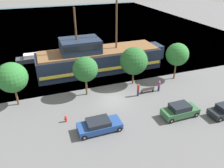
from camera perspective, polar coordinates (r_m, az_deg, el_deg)
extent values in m
plane|color=#5B5B5E|center=(28.07, 0.35, -4.15)|extent=(160.00, 160.00, 0.00)
plane|color=#33566B|center=(68.43, -12.92, 14.80)|extent=(80.00, 80.00, 0.00)
cube|color=#192338|center=(35.85, -3.37, 6.14)|extent=(19.74, 5.49, 3.19)
cube|color=gold|center=(36.03, -3.35, 5.43)|extent=(19.34, 5.57, 0.45)
cube|color=#192338|center=(39.72, 11.38, 8.59)|extent=(1.40, 3.02, 2.23)
cube|color=brown|center=(35.24, -3.45, 8.73)|extent=(18.95, 5.05, 0.25)
cube|color=#192338|center=(34.21, -8.32, 9.91)|extent=(5.92, 4.39, 2.04)
cube|color=black|center=(34.12, -8.36, 10.39)|extent=(5.63, 4.45, 0.73)
cylinder|color=#4C331E|center=(35.04, 1.17, 15.56)|extent=(0.28, 0.28, 7.86)
cylinder|color=#4C331E|center=(33.48, -9.45, 13.56)|extent=(0.28, 0.28, 6.68)
cube|color=#2D333D|center=(42.11, -19.64, 6.16)|extent=(6.17, 1.91, 0.78)
cube|color=silver|center=(41.88, -20.42, 6.95)|extent=(2.47, 1.49, 0.63)
cube|color=black|center=(41.86, -19.41, 7.12)|extent=(0.12, 1.34, 0.50)
cube|color=#2D5B38|center=(26.02, 17.33, -6.90)|extent=(4.16, 1.76, 0.74)
cube|color=black|center=(25.59, 17.32, -5.73)|extent=(2.16, 1.58, 0.60)
cylinder|color=black|center=(26.62, 21.08, -7.48)|extent=(0.65, 0.22, 0.65)
cylinder|color=gray|center=(26.62, 21.08, -7.48)|extent=(0.25, 0.25, 0.25)
cylinder|color=black|center=(27.58, 19.05, -5.76)|extent=(0.65, 0.22, 0.65)
cylinder|color=gray|center=(27.58, 19.05, -5.76)|extent=(0.25, 0.25, 0.25)
cylinder|color=black|center=(24.83, 15.22, -9.24)|extent=(0.65, 0.22, 0.65)
cylinder|color=gray|center=(24.83, 15.22, -9.24)|extent=(0.25, 0.25, 0.25)
cylinder|color=black|center=(25.86, 13.30, -7.31)|extent=(0.65, 0.22, 0.65)
cylinder|color=gray|center=(25.86, 13.30, -7.31)|extent=(0.25, 0.25, 0.25)
cube|color=navy|center=(22.97, -3.27, -10.90)|extent=(4.53, 1.94, 0.64)
cube|color=black|center=(22.60, -3.64, -9.90)|extent=(2.36, 1.74, 0.45)
cylinder|color=black|center=(22.95, 1.90, -11.70)|extent=(0.60, 0.22, 0.60)
cylinder|color=gray|center=(22.95, 1.90, -11.70)|extent=(0.23, 0.25, 0.23)
cylinder|color=black|center=(24.23, 0.36, -9.20)|extent=(0.60, 0.22, 0.60)
cylinder|color=gray|center=(24.23, 0.36, -9.20)|extent=(0.23, 0.25, 0.23)
cylinder|color=black|center=(22.15, -7.26, -13.69)|extent=(0.60, 0.22, 0.60)
cylinder|color=gray|center=(22.15, -7.26, -13.69)|extent=(0.23, 0.25, 0.23)
cylinder|color=black|center=(23.48, -8.28, -10.96)|extent=(0.60, 0.22, 0.60)
cylinder|color=gray|center=(23.48, -8.28, -10.96)|extent=(0.23, 0.25, 0.23)
cylinder|color=black|center=(26.88, 26.31, -8.30)|extent=(0.65, 0.22, 0.65)
cylinder|color=gray|center=(26.88, 26.31, -8.30)|extent=(0.25, 0.25, 0.25)
cylinder|color=black|center=(27.71, 24.18, -6.64)|extent=(0.65, 0.22, 0.65)
cylinder|color=gray|center=(27.71, 24.18, -6.64)|extent=(0.25, 0.25, 0.25)
cylinder|color=red|center=(24.76, -11.96, -9.05)|extent=(0.22, 0.22, 0.56)
sphere|color=red|center=(24.54, -12.04, -8.39)|extent=(0.25, 0.25, 0.25)
cylinder|color=red|center=(24.73, -12.33, -9.07)|extent=(0.10, 0.09, 0.09)
cylinder|color=red|center=(24.75, -11.60, -8.94)|extent=(0.10, 0.09, 0.09)
cube|color=#4C4742|center=(29.88, 9.25, -1.45)|extent=(1.82, 0.45, 0.05)
cube|color=#4C4742|center=(29.62, 9.46, -1.25)|extent=(1.82, 0.06, 0.40)
cube|color=#2D2D2D|center=(29.63, 7.78, -2.11)|extent=(0.12, 0.36, 0.40)
cube|color=#2D2D2D|center=(30.37, 10.63, -1.54)|extent=(0.12, 0.36, 0.40)
cylinder|color=#232838|center=(30.55, 12.11, -1.13)|extent=(0.27, 0.27, 0.76)
cylinder|color=#99338C|center=(30.23, 12.23, -0.01)|extent=(0.32, 0.32, 0.59)
sphere|color=tan|center=(30.05, 12.31, 0.65)|extent=(0.21, 0.21, 0.21)
cylinder|color=#232838|center=(28.94, 6.80, -2.30)|extent=(0.27, 0.27, 0.86)
cylinder|color=#B22323|center=(28.56, 6.89, -0.98)|extent=(0.32, 0.32, 0.66)
sphere|color=#8C664C|center=(28.34, 6.94, -0.19)|extent=(0.23, 0.23, 0.23)
cylinder|color=brown|center=(29.05, -23.62, -3.05)|extent=(0.24, 0.24, 2.19)
sphere|color=#286B2D|center=(27.90, -24.64, 1.56)|extent=(3.58, 3.58, 3.58)
cylinder|color=brown|center=(28.89, -6.70, -0.69)|extent=(0.24, 0.24, 2.32)
sphere|color=#235B28|center=(27.77, -6.99, 3.87)|extent=(3.21, 3.21, 3.21)
cylinder|color=brown|center=(31.65, 5.48, 1.64)|extent=(0.24, 0.24, 1.89)
sphere|color=#235B28|center=(30.58, 5.70, 5.99)|extent=(3.87, 3.87, 3.87)
cylinder|color=brown|center=(34.22, 16.08, 3.28)|extent=(0.24, 0.24, 2.48)
sphere|color=#286B2D|center=(33.25, 16.68, 7.41)|extent=(3.29, 3.29, 3.29)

